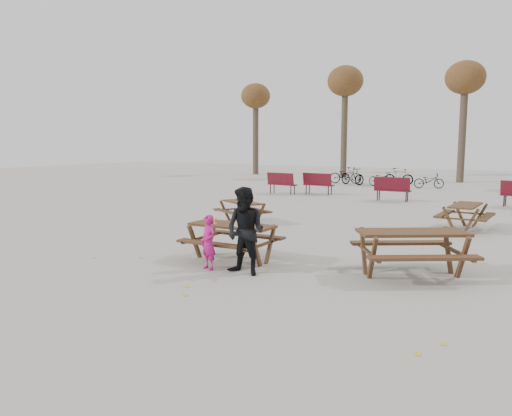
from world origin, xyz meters
The scene contains 14 objects.
ground centered at (0.00, 0.00, 0.00)m, with size 80.00×80.00×0.00m, color gray.
main_picnic_table centered at (0.00, 0.00, 0.59)m, with size 1.80×1.45×0.78m.
food_tray centered at (0.18, -0.15, 0.79)m, with size 0.18×0.11×0.04m, color silver.
bread_roll centered at (0.18, -0.15, 0.83)m, with size 0.14×0.06×0.05m, color tan.
soda_bottle centered at (-0.33, -0.13, 0.85)m, with size 0.07×0.07×0.17m.
child centered at (0.01, -0.86, 0.54)m, with size 0.39×0.26×1.08m, color #BB176F.
adult centered at (0.83, -0.81, 0.83)m, with size 0.80×0.62×1.65m, color black.
picnic_table_east centered at (3.54, 0.66, 0.42)m, with size 1.96×1.58×0.85m, color #3C1F15, non-canonical shape.
picnic_table_north centered at (-2.41, 4.29, 0.33)m, with size 1.54×1.24×0.66m, color #3C1F15, non-canonical shape.
picnic_table_far centered at (3.70, 6.46, 0.36)m, with size 1.68×1.36×0.73m, color #3C1F15, non-canonical shape.
park_bench_row centered at (-1.05, 12.84, 0.52)m, with size 11.87×1.56×1.03m.
bicycle_row centered at (-2.94, 19.79, 0.47)m, with size 6.84×2.35×1.02m.
tree_row centered at (0.90, 25.15, 6.19)m, with size 32.17×3.52×8.26m.
fallen_leaves centered at (0.50, 2.50, 0.00)m, with size 11.00×11.00×0.01m, color gold, non-canonical shape.
Camera 1 is at (5.60, -8.63, 2.47)m, focal length 35.00 mm.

